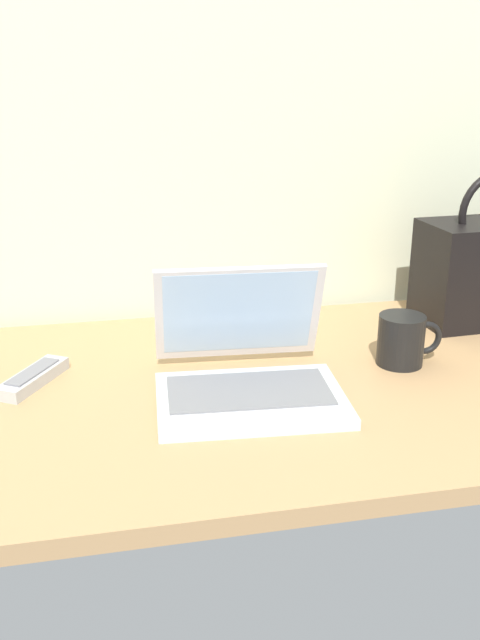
{
  "coord_description": "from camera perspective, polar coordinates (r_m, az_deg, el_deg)",
  "views": [
    {
      "loc": [
        -0.23,
        -1.1,
        0.56
      ],
      "look_at": [
        -0.0,
        0.0,
        0.15
      ],
      "focal_mm": 39.28,
      "sensor_mm": 36.0,
      "label": 1
    }
  ],
  "objects": [
    {
      "name": "desk",
      "position": [
        1.25,
        0.04,
        -5.82
      ],
      "size": [
        1.6,
        0.76,
        0.03
      ],
      "color": "tan",
      "rests_on": "ground"
    },
    {
      "name": "laptop",
      "position": [
        1.2,
        0.46,
        -3.94
      ],
      "size": [
        0.33,
        0.32,
        0.21
      ],
      "color": "silver",
      "rests_on": "desk"
    },
    {
      "name": "coffee_mug",
      "position": [
        1.34,
        13.1,
        -1.54
      ],
      "size": [
        0.13,
        0.09,
        0.1
      ],
      "color": "black",
      "rests_on": "desk"
    },
    {
      "name": "remote_control_near",
      "position": [
        1.29,
        -16.5,
        -4.52
      ],
      "size": [
        0.12,
        0.16,
        0.02
      ],
      "color": "#B7B7B7",
      "rests_on": "desk"
    }
  ]
}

